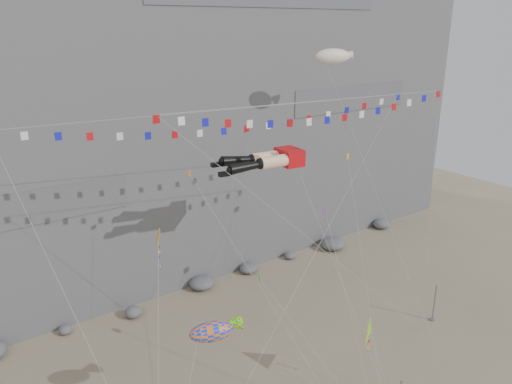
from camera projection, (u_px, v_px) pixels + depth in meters
ground at (308, 376)px, 39.49m from camera, size 120.00×120.00×0.00m
cliff at (128, 37)px, 56.16m from camera, size 80.00×28.00×50.00m
talus_boulders at (202, 283)px, 52.40m from camera, size 60.00×3.00×1.20m
anchor_pole_right at (434, 303)px, 46.32m from camera, size 0.12×0.12×3.74m
legs_kite at (268, 160)px, 40.89m from camera, size 7.90×18.13×22.89m
flag_banner_upper at (235, 109)px, 38.82m from camera, size 34.23×15.30×27.51m
flag_banner_lower at (319, 101)px, 36.33m from camera, size 24.38×5.76×23.87m
harlequin_kite at (158, 238)px, 29.69m from camera, size 4.29×6.07×15.69m
fish_windsock at (212, 332)px, 31.26m from camera, size 7.09×4.13×9.93m
delta_kite at (370, 331)px, 36.28m from camera, size 2.65×5.51×7.34m
blimp_windsock at (333, 57)px, 47.27m from camera, size 4.57×15.95×27.62m
small_kite_a at (194, 181)px, 38.35m from camera, size 4.65×14.17×20.98m
small_kite_b at (326, 214)px, 43.00m from camera, size 4.89×10.82×15.55m
small_kite_c at (261, 280)px, 36.55m from camera, size 3.59×10.23×13.27m
small_kite_d at (348, 160)px, 46.44m from camera, size 9.04×13.64×21.30m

